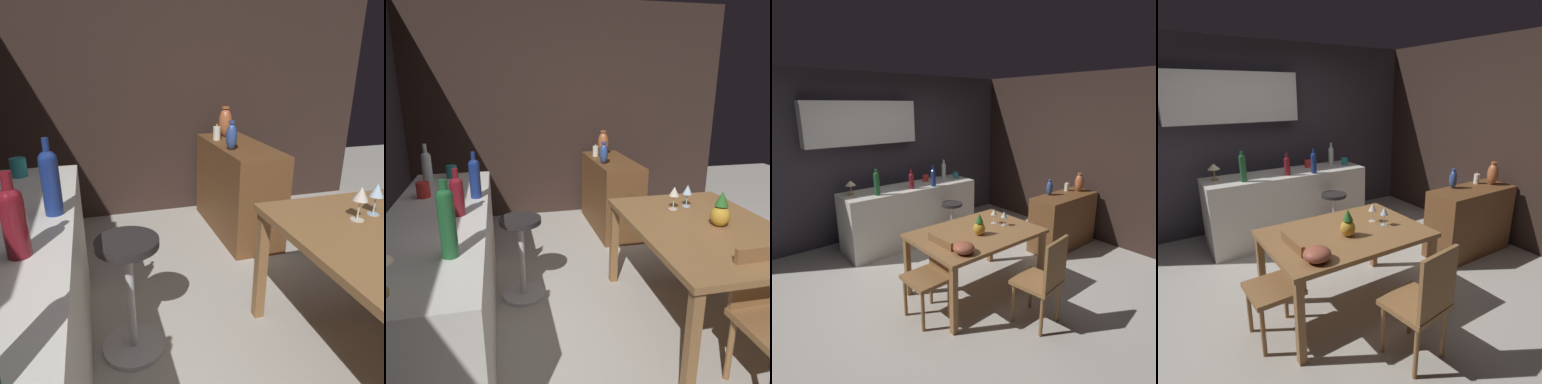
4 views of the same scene
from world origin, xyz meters
TOP-DOWN VIEW (x-y plane):
  - ground_plane at (0.00, 0.00)m, footprint 9.00×9.00m
  - wall_kitchen_back at (-0.06, 2.08)m, footprint 5.20×0.33m
  - wall_side_right at (2.55, 0.30)m, footprint 0.10×4.40m
  - dining_table at (0.01, -0.33)m, footprint 1.39×0.95m
  - kitchen_counter at (0.18, 1.40)m, footprint 2.10×0.60m
  - sideboard_cabinet at (1.84, -0.25)m, footprint 1.10×0.44m
  - chair_near_window at (-0.63, -0.38)m, footprint 0.41×0.41m
  - chair_by_doorway at (0.12, -1.20)m, footprint 0.45×0.45m
  - bar_stool at (0.59, 0.88)m, footprint 0.34×0.34m
  - wine_glass_left at (0.39, -0.40)m, footprint 0.07×0.07m
  - wine_glass_right at (0.35, -0.27)m, footprint 0.08×0.08m
  - pineapple_centerpiece at (-0.02, -0.42)m, footprint 0.13×0.13m
  - fruit_bowl at (-0.44, -0.66)m, footprint 0.21×0.21m
  - wine_bottle_ruby at (0.13, 1.26)m, footprint 0.08×0.08m
  - wine_bottle_clear at (0.94, 1.56)m, footprint 0.08×0.08m
  - wine_bottle_cobalt at (0.46, 1.17)m, footprint 0.07×0.07m
  - wine_bottle_green at (-0.43, 1.25)m, footprint 0.08×0.08m
  - cup_teal at (1.07, 1.40)m, footprint 0.12×0.09m
  - cup_red at (0.55, 1.53)m, footprint 0.13×0.09m
  - counter_lamp at (-0.71, 1.48)m, footprint 0.14×0.14m
  - pillar_candle_tall at (2.07, -0.12)m, footprint 0.07×0.07m
  - vase_copper at (2.20, -0.25)m, footprint 0.13×0.13m
  - vase_ceramic_blue at (1.66, -0.10)m, footprint 0.09×0.09m

SIDE VIEW (x-z plane):
  - ground_plane at x=0.00m, z-range 0.00..0.00m
  - bar_stool at x=0.59m, z-range 0.02..0.70m
  - sideboard_cabinet at x=1.84m, z-range 0.00..0.82m
  - kitchen_counter at x=0.18m, z-range 0.00..0.90m
  - chair_near_window at x=-0.63m, z-range 0.05..0.88m
  - chair_by_doorway at x=0.12m, z-range 0.04..0.97m
  - dining_table at x=0.01m, z-range 0.29..1.03m
  - fruit_bowl at x=-0.44m, z-range 0.74..0.85m
  - pineapple_centerpiece at x=-0.02m, z-range 0.72..0.96m
  - wine_glass_left at x=0.39m, z-range 0.78..0.96m
  - wine_glass_right at x=0.35m, z-range 0.79..0.96m
  - pillar_candle_tall at x=2.07m, z-range 0.81..0.95m
  - vase_ceramic_blue at x=1.66m, z-range 0.81..1.05m
  - cup_teal at x=1.07m, z-range 0.90..1.00m
  - cup_red at x=0.55m, z-range 0.90..1.01m
  - vase_copper at x=2.20m, z-range 0.81..1.10m
  - wine_bottle_ruby at x=0.13m, z-range 0.89..1.17m
  - wine_bottle_clear at x=0.94m, z-range 0.88..1.19m
  - wine_bottle_cobalt at x=0.46m, z-range 0.89..1.21m
  - counter_lamp at x=-0.71m, z-range 0.95..1.16m
  - wine_bottle_green at x=-0.43m, z-range 0.90..1.26m
  - wall_side_right at x=2.55m, z-range 0.00..2.60m
  - wall_kitchen_back at x=-0.06m, z-range 0.11..2.71m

